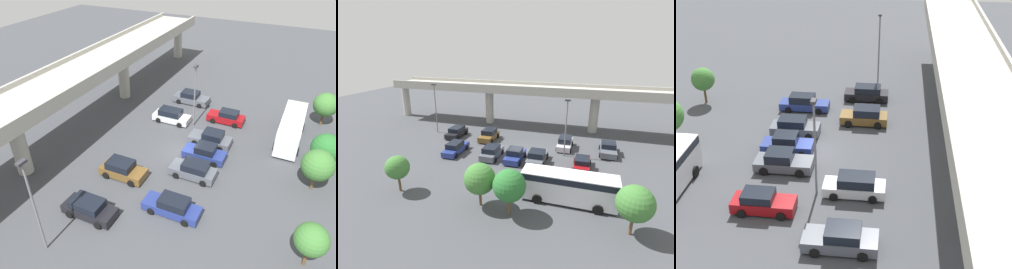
# 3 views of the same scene
# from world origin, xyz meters

# --- Properties ---
(ground_plane) EXTENTS (118.86, 118.86, 0.00)m
(ground_plane) POSITION_xyz_m (0.00, 0.00, 0.00)
(ground_plane) COLOR #424449
(highway_overpass) EXTENTS (56.93, 6.13, 7.57)m
(highway_overpass) POSITION_xyz_m (0.00, 12.80, 6.12)
(highway_overpass) COLOR #ADAAA0
(highway_overpass) RESTS_ON ground_plane
(parked_car_0) EXTENTS (2.12, 4.52, 1.57)m
(parked_car_0) POSITION_xyz_m (-11.31, 3.66, 0.76)
(parked_car_0) COLOR black
(parked_car_0) RESTS_ON ground_plane
(parked_car_1) EXTENTS (2.00, 4.89, 1.59)m
(parked_car_1) POSITION_xyz_m (-8.22, -2.43, 0.73)
(parked_car_1) COLOR navy
(parked_car_1) RESTS_ON ground_plane
(parked_car_2) EXTENTS (2.19, 4.41, 1.68)m
(parked_car_2) POSITION_xyz_m (-5.85, 3.84, 0.80)
(parked_car_2) COLOR brown
(parked_car_2) RESTS_ON ground_plane
(parked_car_3) EXTENTS (2.16, 4.37, 1.61)m
(parked_car_3) POSITION_xyz_m (-3.03, -2.29, 0.76)
(parked_car_3) COLOR #515660
(parked_car_3) RESTS_ON ground_plane
(parked_car_4) EXTENTS (2.14, 4.34, 1.65)m
(parked_car_4) POSITION_xyz_m (0.11, -2.28, 0.74)
(parked_car_4) COLOR navy
(parked_car_4) RESTS_ON ground_plane
(parked_car_5) EXTENTS (2.26, 4.58, 1.63)m
(parked_car_5) POSITION_xyz_m (2.89, -2.00, 0.75)
(parked_car_5) COLOR #515660
(parked_car_5) RESTS_ON ground_plane
(parked_car_6) EXTENTS (2.08, 4.52, 1.63)m
(parked_car_6) POSITION_xyz_m (5.64, 3.99, 0.78)
(parked_car_6) COLOR silver
(parked_car_6) RESTS_ON ground_plane
(parked_car_7) EXTENTS (2.01, 4.42, 1.56)m
(parked_car_7) POSITION_xyz_m (8.29, -2.18, 0.73)
(parked_car_7) COLOR maroon
(parked_car_7) RESTS_ON ground_plane
(parked_car_8) EXTENTS (2.25, 4.74, 1.60)m
(parked_car_8) POSITION_xyz_m (11.40, 3.67, 0.73)
(parked_car_8) COLOR #515660
(parked_car_8) RESTS_ON ground_plane
(shuttle_bus) EXTENTS (8.59, 2.59, 2.90)m
(shuttle_bus) POSITION_xyz_m (7.40, -9.68, 1.73)
(shuttle_bus) COLOR silver
(shuttle_bus) RESTS_ON ground_plane
(lamp_post_near_aisle) EXTENTS (0.70, 0.35, 7.56)m
(lamp_post_near_aisle) POSITION_xyz_m (5.85, 1.18, 4.46)
(lamp_post_near_aisle) COLOR slate
(lamp_post_near_aisle) RESTS_ON ground_plane
(lamp_post_mid_lot) EXTENTS (0.70, 0.35, 8.08)m
(lamp_post_mid_lot) POSITION_xyz_m (-15.43, 4.60, 4.73)
(lamp_post_mid_lot) COLOR slate
(lamp_post_mid_lot) RESTS_ON ground_plane
(tree_front_left) EXTENTS (2.34, 2.34, 3.76)m
(tree_front_left) POSITION_xyz_m (-8.79, -12.89, 2.57)
(tree_front_left) COLOR brown
(tree_front_left) RESTS_ON ground_plane
(tree_front_centre) EXTENTS (2.85, 2.85, 4.12)m
(tree_front_centre) POSITION_xyz_m (-0.13, -12.68, 2.69)
(tree_front_centre) COLOR brown
(tree_front_centre) RESTS_ON ground_plane
(tree_front_right) EXTENTS (2.83, 2.83, 4.22)m
(tree_front_right) POSITION_xyz_m (2.78, -13.19, 2.80)
(tree_front_right) COLOR brown
(tree_front_right) RESTS_ON ground_plane
(tree_front_far_right) EXTENTS (2.81, 2.81, 4.16)m
(tree_front_far_right) POSITION_xyz_m (12.44, -12.68, 2.75)
(tree_front_far_right) COLOR brown
(tree_front_far_right) RESTS_ON ground_plane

